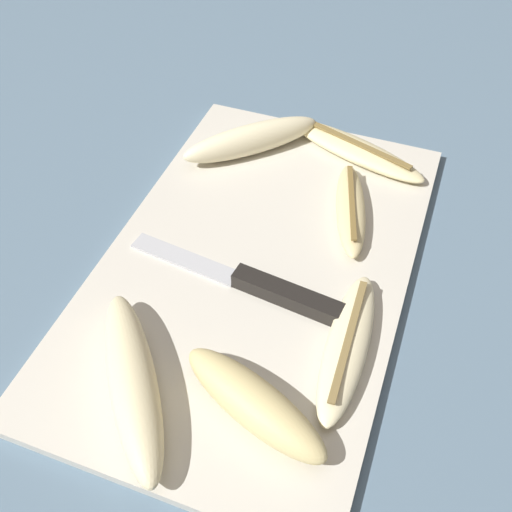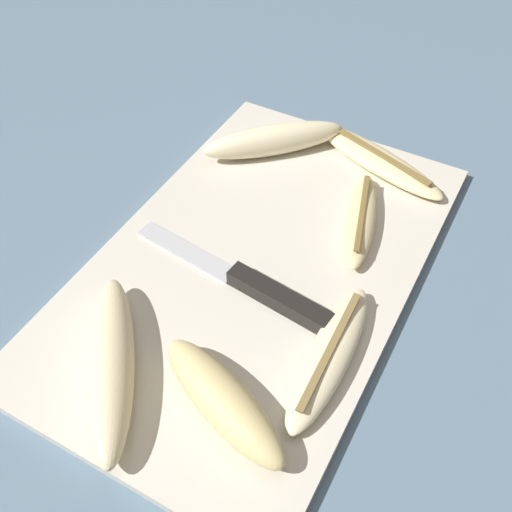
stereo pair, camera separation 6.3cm
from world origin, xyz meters
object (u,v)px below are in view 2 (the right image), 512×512
Objects in this scene: knife at (263,290)px; banana_bright_far at (274,140)px; banana_mellow_near at (361,219)px; banana_pale_long at (329,356)px; banana_cream_curved at (111,364)px; banana_spotted_left at (224,401)px; banana_soft_right at (377,160)px.

knife is 1.55× the size of banana_bright_far.
banana_pale_long is (-0.18, -0.04, 0.00)m from banana_mellow_near.
banana_spotted_left is at bearing -80.42° from banana_cream_curved.
knife is 0.15m from banana_mellow_near.
banana_cream_curved is at bearing 156.80° from banana_mellow_near.
banana_soft_right is at bearing 0.64° from knife.
banana_spotted_left is at bearing -159.17° from banana_bright_far.
banana_cream_curved reaches higher than banana_spotted_left.
banana_spotted_left is (-0.13, -0.03, 0.01)m from knife.
banana_mellow_near is 0.78× the size of banana_soft_right.
banana_bright_far reaches higher than banana_pale_long.
banana_spotted_left is (0.02, -0.11, -0.00)m from banana_cream_curved.
banana_bright_far is (0.21, 0.10, 0.01)m from knife.
knife is at bearing 65.76° from banana_pale_long.
banana_mellow_near is 0.85× the size of banana_cream_curved.
knife is 0.23m from banana_bright_far.
banana_bright_far is at bearing 36.88° from banana_pale_long.
banana_mellow_near reaches higher than knife.
banana_mellow_near is at bearing -3.62° from banana_spotted_left.
banana_pale_long is (0.11, -0.17, -0.01)m from banana_cream_curved.
banana_mellow_near is 0.27m from banana_spotted_left.
banana_pale_long is at bearing -166.85° from banana_mellow_near.
banana_pale_long reaches higher than knife.
banana_cream_curved is 1.15× the size of banana_spotted_left.
banana_soft_right is (0.11, 0.02, -0.00)m from banana_mellow_near.
banana_bright_far reaches higher than knife.
banana_spotted_left is (-0.27, 0.02, 0.01)m from banana_mellow_near.
banana_cream_curved is (-0.29, 0.12, 0.01)m from banana_mellow_near.
knife is at bearing -26.72° from banana_cream_curved.
banana_mellow_near is at bearing -12.39° from knife.
banana_soft_right is at bearing 0.71° from banana_spotted_left.
banana_spotted_left is at bearing 176.38° from banana_mellow_near.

